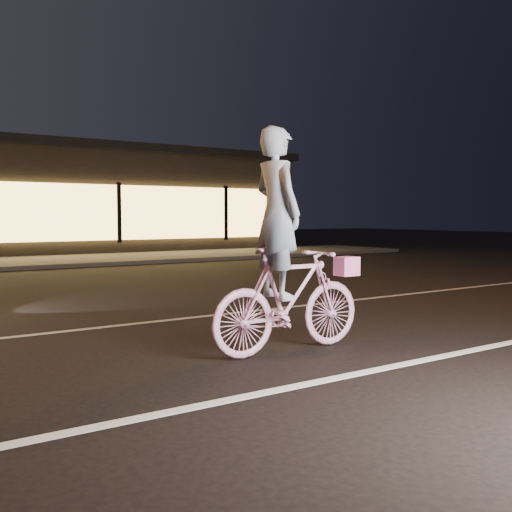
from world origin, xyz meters
TOP-DOWN VIEW (x-y plane):
  - ground at (0.00, 0.00)m, footprint 90.00×90.00m
  - lane_stripe_near at (0.00, -1.50)m, footprint 60.00×0.12m
  - lane_stripe_far at (0.00, 2.00)m, footprint 60.00×0.10m
  - cyclist at (0.89, -0.45)m, footprint 1.91×0.66m

SIDE VIEW (x-z plane):
  - ground at x=0.00m, z-range 0.00..0.00m
  - lane_stripe_near at x=0.00m, z-range 0.00..0.01m
  - lane_stripe_far at x=0.00m, z-range 0.00..0.01m
  - cyclist at x=0.89m, z-range -0.35..2.06m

